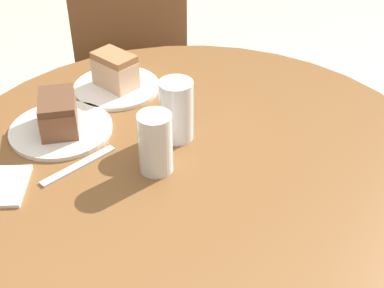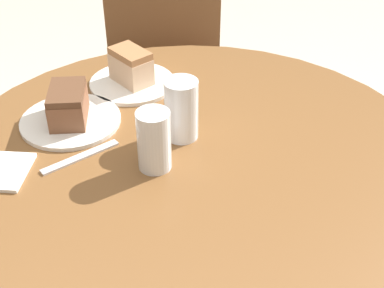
{
  "view_description": "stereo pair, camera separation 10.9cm",
  "coord_description": "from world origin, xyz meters",
  "views": [
    {
      "loc": [
        -0.12,
        -0.88,
        1.44
      ],
      "look_at": [
        0.0,
        0.0,
        0.8
      ],
      "focal_mm": 50.0,
      "sensor_mm": 36.0,
      "label": 1
    },
    {
      "loc": [
        -0.01,
        -0.88,
        1.44
      ],
      "look_at": [
        0.0,
        0.0,
        0.8
      ],
      "focal_mm": 50.0,
      "sensor_mm": 36.0,
      "label": 2
    }
  ],
  "objects": [
    {
      "name": "cake_slice_near",
      "position": [
        -0.28,
        0.14,
        0.81
      ],
      "size": [
        0.09,
        0.12,
        0.08
      ],
      "rotation": [
        0.0,
        0.0,
        0.07
      ],
      "color": "brown",
      "rests_on": "plate_near"
    },
    {
      "name": "plate_far",
      "position": [
        -0.15,
        0.32,
        0.77
      ],
      "size": [
        0.22,
        0.22,
        0.01
      ],
      "color": "silver",
      "rests_on": "table"
    },
    {
      "name": "chair",
      "position": [
        -0.1,
        0.91,
        0.51
      ],
      "size": [
        0.47,
        0.41,
        0.98
      ],
      "rotation": [
        0.0,
        0.0,
        0.02
      ],
      "color": "brown",
      "rests_on": "ground_plane"
    },
    {
      "name": "glass_water",
      "position": [
        -0.02,
        0.09,
        0.82
      ],
      "size": [
        0.07,
        0.07,
        0.14
      ],
      "color": "silver",
      "rests_on": "table"
    },
    {
      "name": "glass_lemonade",
      "position": [
        -0.08,
        -0.02,
        0.82
      ],
      "size": [
        0.07,
        0.07,
        0.13
      ],
      "color": "beige",
      "rests_on": "table"
    },
    {
      "name": "plate_near",
      "position": [
        -0.28,
        0.14,
        0.77
      ],
      "size": [
        0.23,
        0.23,
        0.01
      ],
      "color": "silver",
      "rests_on": "table"
    },
    {
      "name": "fork",
      "position": [
        -0.23,
        0.01,
        0.76
      ],
      "size": [
        0.15,
        0.12,
        0.0
      ],
      "rotation": [
        0.0,
        0.0,
        0.65
      ],
      "color": "silver",
      "rests_on": "table"
    },
    {
      "name": "cake_slice_far",
      "position": [
        -0.15,
        0.32,
        0.82
      ],
      "size": [
        0.12,
        0.12,
        0.09
      ],
      "rotation": [
        0.0,
        0.0,
        3.85
      ],
      "color": "beige",
      "rests_on": "plate_far"
    },
    {
      "name": "table",
      "position": [
        0.0,
        0.0,
        0.56
      ],
      "size": [
        1.09,
        1.09,
        0.76
      ],
      "color": "brown",
      "rests_on": "ground_plane"
    }
  ]
}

